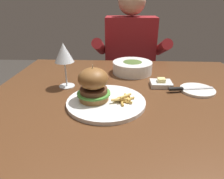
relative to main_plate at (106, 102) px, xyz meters
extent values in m
cube|color=#56331C|center=(0.09, 0.09, -0.03)|extent=(1.14, 0.95, 0.04)
cylinder|color=#56331C|center=(-0.42, 0.51, -0.40)|extent=(0.06, 0.06, 0.70)
cylinder|color=#56331C|center=(0.60, 0.51, -0.40)|extent=(0.06, 0.06, 0.70)
cylinder|color=white|center=(0.00, 0.00, 0.00)|extent=(0.29, 0.29, 0.01)
cylinder|color=#9E6B38|center=(-0.05, 0.01, 0.02)|extent=(0.11, 0.11, 0.02)
cylinder|color=#4C9338|center=(-0.05, 0.01, 0.03)|extent=(0.12, 0.12, 0.01)
cylinder|color=brown|center=(-0.05, 0.01, 0.04)|extent=(0.10, 0.10, 0.02)
ellipsoid|color=brown|center=(-0.05, 0.01, 0.09)|extent=(0.11, 0.11, 0.08)
cylinder|color=#CCB78C|center=(-0.05, 0.01, 0.11)|extent=(0.00, 0.00, 0.05)
cylinder|color=gold|center=(0.06, -0.02, 0.01)|extent=(0.02, 0.06, 0.01)
cylinder|color=#EABC5B|center=(0.06, 0.00, 0.01)|extent=(0.06, 0.03, 0.01)
cylinder|color=gold|center=(0.08, 0.00, 0.01)|extent=(0.05, 0.03, 0.01)
cylinder|color=gold|center=(0.06, 0.00, 0.02)|extent=(0.05, 0.03, 0.01)
cylinder|color=#EABC5B|center=(0.06, 0.00, 0.01)|extent=(0.05, 0.04, 0.01)
cylinder|color=#EABC5B|center=(0.05, -0.02, 0.02)|extent=(0.06, 0.02, 0.01)
cylinder|color=#E0B251|center=(0.08, 0.00, 0.02)|extent=(0.02, 0.06, 0.01)
cylinder|color=#EABC5B|center=(0.07, -0.01, 0.03)|extent=(0.04, 0.04, 0.01)
cylinder|color=gold|center=(0.06, -0.01, 0.01)|extent=(0.06, 0.03, 0.01)
cylinder|color=silver|center=(-0.18, 0.15, -0.01)|extent=(0.07, 0.07, 0.00)
cylinder|color=silver|center=(-0.18, 0.15, 0.05)|extent=(0.01, 0.01, 0.11)
cone|color=silver|center=(-0.18, 0.15, 0.14)|extent=(0.08, 0.08, 0.08)
cylinder|color=white|center=(0.37, 0.13, 0.00)|extent=(0.14, 0.14, 0.01)
cube|color=silver|center=(0.37, 0.13, 0.01)|extent=(0.13, 0.03, 0.00)
cube|color=black|center=(0.28, 0.11, 0.01)|extent=(0.06, 0.03, 0.01)
cube|color=white|center=(0.23, 0.18, 0.00)|extent=(0.09, 0.08, 0.02)
cube|color=#F4E58C|center=(0.23, 0.18, 0.02)|extent=(0.03, 0.03, 0.02)
cylinder|color=white|center=(0.11, 0.35, 0.02)|extent=(0.20, 0.20, 0.06)
ellipsoid|color=#4C662D|center=(0.11, 0.35, 0.05)|extent=(0.11, 0.11, 0.02)
cube|color=#282833|center=(0.11, 0.85, -0.52)|extent=(0.30, 0.22, 0.46)
cube|color=maroon|center=(0.11, 0.85, -0.03)|extent=(0.36, 0.20, 0.52)
sphere|color=tan|center=(0.11, 0.85, 0.33)|extent=(0.19, 0.19, 0.19)
cylinder|color=maroon|center=(-0.11, 0.77, 0.03)|extent=(0.07, 0.34, 0.18)
cylinder|color=maroon|center=(0.33, 0.77, 0.03)|extent=(0.07, 0.34, 0.18)
camera|label=1|loc=(0.05, -0.64, 0.34)|focal=32.00mm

